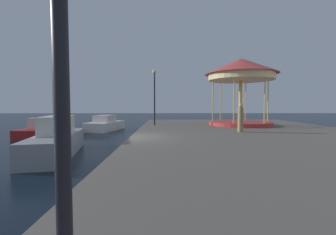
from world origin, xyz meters
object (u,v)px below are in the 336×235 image
(motorboat_grey, at_px, (57,141))
(person_near_carousel, at_px, (240,119))
(motorboat_red, at_px, (46,129))
(motorboat_white, at_px, (105,125))
(lamp_post_mid_promenade, at_px, (154,88))
(carousel, at_px, (241,75))

(motorboat_grey, relative_size, person_near_carousel, 3.44)
(motorboat_red, distance_m, person_near_carousel, 14.82)
(motorboat_white, bearing_deg, motorboat_grey, -87.13)
(motorboat_grey, height_order, motorboat_white, motorboat_grey)
(person_near_carousel, bearing_deg, motorboat_grey, -164.22)
(motorboat_red, distance_m, lamp_post_mid_promenade, 9.30)
(carousel, distance_m, lamp_post_mid_promenade, 7.25)
(motorboat_red, xyz_separation_m, lamp_post_mid_promenade, (8.60, 0.99, 3.40))
(motorboat_grey, distance_m, motorboat_white, 11.16)
(motorboat_grey, bearing_deg, lamp_post_mid_promenade, 60.68)
(motorboat_red, bearing_deg, carousel, 2.56)
(carousel, xyz_separation_m, lamp_post_mid_promenade, (-7.18, 0.29, -0.99))
(carousel, relative_size, lamp_post_mid_promenade, 1.27)
(motorboat_grey, relative_size, motorboat_white, 1.26)
(person_near_carousel, bearing_deg, motorboat_red, 163.77)
(motorboat_white, bearing_deg, motorboat_red, -130.53)
(motorboat_red, height_order, motorboat_white, motorboat_red)
(motorboat_grey, xyz_separation_m, lamp_post_mid_promenade, (4.48, 7.97, 3.23))
(motorboat_grey, height_order, lamp_post_mid_promenade, lamp_post_mid_promenade)
(carousel, bearing_deg, motorboat_red, -177.44)
(motorboat_red, bearing_deg, lamp_post_mid_promenade, 6.60)
(motorboat_grey, distance_m, carousel, 14.58)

